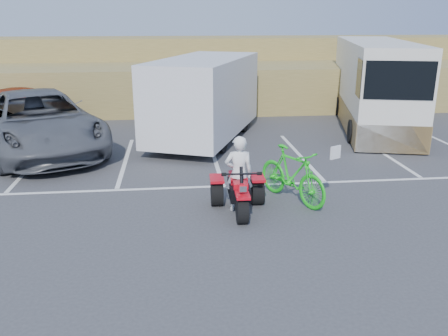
{
  "coord_description": "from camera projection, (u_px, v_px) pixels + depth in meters",
  "views": [
    {
      "loc": [
        -1.22,
        -8.99,
        4.17
      ],
      "look_at": [
        -0.15,
        0.83,
        1.0
      ],
      "focal_mm": 38.0,
      "sensor_mm": 36.0,
      "label": 1
    }
  ],
  "objects": [
    {
      "name": "grey_pickup",
      "position": [
        39.0,
        122.0,
        15.11
      ],
      "size": [
        5.73,
        7.56,
        1.91
      ],
      "primitive_type": "imported",
      "rotation": [
        0.0,
        0.0,
        0.43
      ],
      "color": "#4F5258",
      "rests_on": "ground"
    },
    {
      "name": "green_dirt_bike",
      "position": [
        292.0,
        175.0,
        11.03
      ],
      "size": [
        1.58,
        2.19,
        1.3
      ],
      "primitive_type": "imported",
      "rotation": [
        0.0,
        0.0,
        0.5
      ],
      "color": "#14BF19",
      "rests_on": "ground"
    },
    {
      "name": "quad_atv_blue",
      "position": [
        164.0,
        137.0,
        17.09
      ],
      "size": [
        1.48,
        1.74,
        0.98
      ],
      "primitive_type": null,
      "rotation": [
        0.0,
        0.0,
        0.26
      ],
      "color": "navy",
      "rests_on": "ground"
    },
    {
      "name": "grass_embankment",
      "position": [
        196.0,
        73.0,
        24.13
      ],
      "size": [
        40.0,
        8.5,
        3.1
      ],
      "color": "olive",
      "rests_on": "ground"
    },
    {
      "name": "cargo_trailer",
      "position": [
        205.0,
        96.0,
        16.36
      ],
      "size": [
        4.5,
        6.54,
        2.83
      ],
      "rotation": [
        0.0,
        0.0,
        -0.38
      ],
      "color": "silver",
      "rests_on": "ground"
    },
    {
      "name": "quad_atv_green",
      "position": [
        183.0,
        139.0,
        16.9
      ],
      "size": [
        1.12,
        1.49,
        0.97
      ],
      "primitive_type": null,
      "rotation": [
        0.0,
        0.0,
        0.01
      ],
      "color": "#145713",
      "rests_on": "ground"
    },
    {
      "name": "red_car",
      "position": [
        6.0,
        110.0,
        17.75
      ],
      "size": [
        3.94,
        5.28,
        1.67
      ],
      "primitive_type": "imported",
      "rotation": [
        0.0,
        0.0,
        -0.46
      ],
      "color": "#9B2008",
      "rests_on": "ground"
    },
    {
      "name": "rv_motorhome",
      "position": [
        373.0,
        90.0,
        18.74
      ],
      "size": [
        4.4,
        9.24,
        3.22
      ],
      "rotation": [
        0.0,
        0.0,
        -0.25
      ],
      "color": "silver",
      "rests_on": "ground"
    },
    {
      "name": "parking_stripes",
      "position": [
        247.0,
        166.0,
        13.85
      ],
      "size": [
        28.0,
        5.16,
        0.01
      ],
      "color": "white",
      "rests_on": "ground"
    },
    {
      "name": "rider",
      "position": [
        239.0,
        174.0,
        10.45
      ],
      "size": [
        0.64,
        0.43,
        1.71
      ],
      "primitive_type": "imported",
      "rotation": [
        0.0,
        0.0,
        3.11
      ],
      "color": "white",
      "rests_on": "ground"
    },
    {
      "name": "ground",
      "position": [
        235.0,
        225.0,
        9.91
      ],
      "size": [
        100.0,
        100.0,
        0.0
      ],
      "primitive_type": "plane",
      "color": "#3B3B3E",
      "rests_on": "ground"
    },
    {
      "name": "red_trike_atv",
      "position": [
        239.0,
        212.0,
        10.57
      ],
      "size": [
        1.3,
        1.7,
        1.08
      ],
      "primitive_type": null,
      "rotation": [
        0.0,
        0.0,
        -0.03
      ],
      "color": "red",
      "rests_on": "ground"
    }
  ]
}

